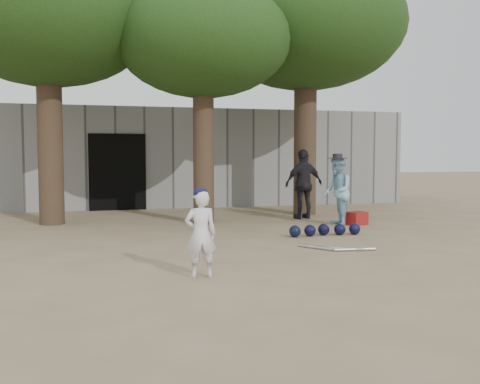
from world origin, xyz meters
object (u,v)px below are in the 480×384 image
object	(u,v)px
boy_player	(201,234)
red_bag	(357,218)
spectator_blue	(337,191)
spectator_dark	(304,184)

from	to	relation	value
boy_player	red_bag	xyz separation A→B (m)	(4.44, 4.19, -0.42)
boy_player	spectator_blue	size ratio (longest dim) A/B	0.73
red_bag	boy_player	bearing A→B (deg)	-136.65
spectator_blue	red_bag	distance (m)	0.79
boy_player	spectator_blue	bearing A→B (deg)	-131.67
boy_player	red_bag	bearing A→B (deg)	-135.24
boy_player	red_bag	size ratio (longest dim) A/B	2.71
boy_player	spectator_dark	distance (m)	6.75
spectator_dark	red_bag	world-z (taller)	spectator_dark
boy_player	spectator_dark	xyz separation A→B (m)	(3.72, 5.62, 0.30)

